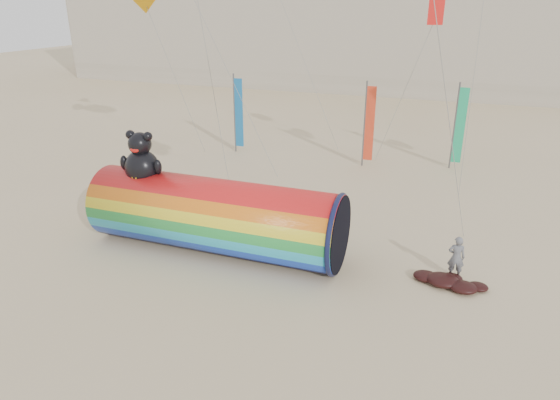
% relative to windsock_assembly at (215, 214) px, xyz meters
% --- Properties ---
extents(ground, '(160.00, 160.00, 0.00)m').
position_rel_windsock_assembly_xyz_m(ground, '(2.14, -1.09, -1.59)').
color(ground, '#CCB58C').
rests_on(ground, ground).
extents(windsock_assembly, '(10.38, 3.16, 4.79)m').
position_rel_windsock_assembly_xyz_m(windsock_assembly, '(0.00, 0.00, 0.00)').
color(windsock_assembly, red).
rests_on(windsock_assembly, ground).
extents(kite_handler, '(0.64, 0.45, 1.67)m').
position_rel_windsock_assembly_xyz_m(kite_handler, '(9.30, 1.02, -0.75)').
color(kite_handler, slate).
rests_on(kite_handler, ground).
extents(fabric_bundle, '(2.62, 1.35, 0.41)m').
position_rel_windsock_assembly_xyz_m(fabric_bundle, '(9.14, 0.34, -1.42)').
color(fabric_bundle, '#360D09').
rests_on(fabric_bundle, ground).
extents(festival_banners, '(14.47, 1.48, 5.20)m').
position_rel_windsock_assembly_xyz_m(festival_banners, '(2.38, 13.73, 1.05)').
color(festival_banners, '#59595E').
rests_on(festival_banners, ground).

